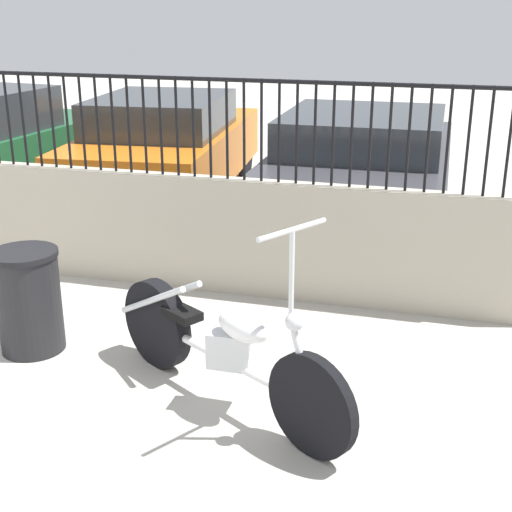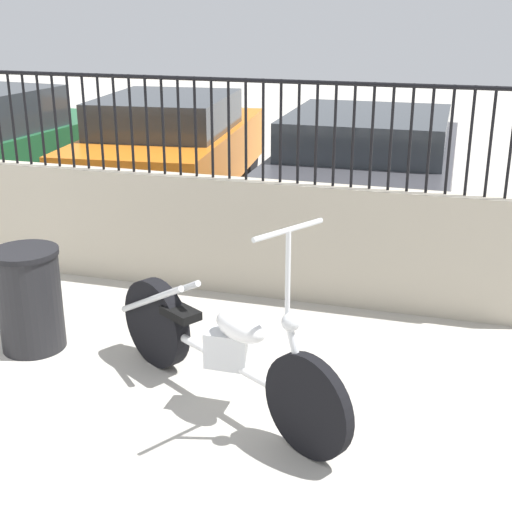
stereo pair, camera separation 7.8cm
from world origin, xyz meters
name	(u,v)px [view 1 (the left image)]	position (x,y,z in m)	size (l,w,h in m)	color
low_wall	(55,220)	(0.00, 3.13, 0.52)	(8.82, 0.18, 1.05)	#B2A893
fence_railing	(43,107)	(0.00, 3.13, 1.60)	(8.82, 0.04, 0.86)	black
motorcycle_white	(215,344)	(2.23, 1.33, 0.39)	(1.91, 1.22, 1.36)	black
trash_bin	(29,301)	(0.66, 1.62, 0.40)	(0.50, 0.50, 0.79)	black
car_orange	(166,146)	(-0.03, 6.01, 0.69)	(2.12, 4.17, 1.36)	black
car_dark_grey	(363,168)	(2.64, 5.44, 0.69)	(1.94, 4.05, 1.34)	black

